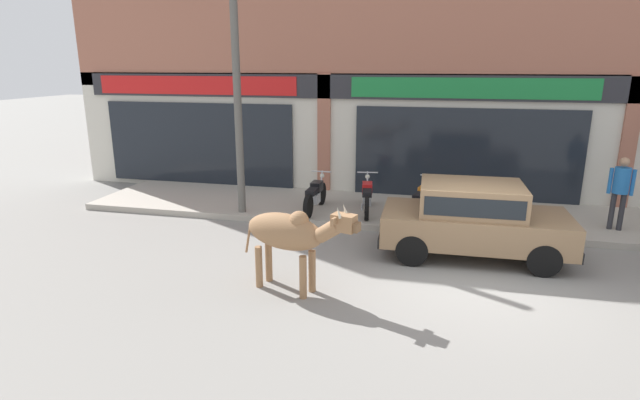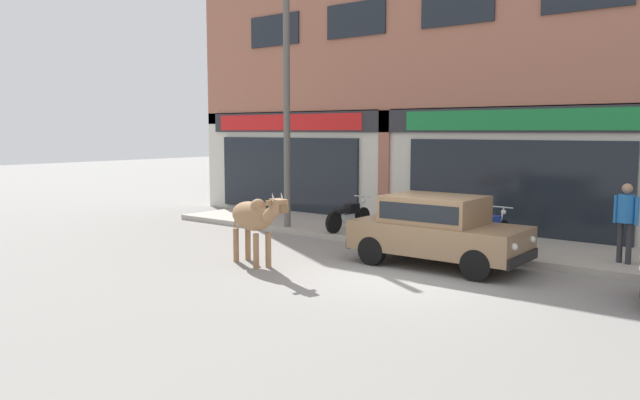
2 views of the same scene
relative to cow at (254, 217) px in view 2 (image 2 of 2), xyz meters
The scene contains 11 objects.
ground_plane 3.33m from the cow, 20.96° to the left, with size 90.00×90.00×0.00m, color gray.
sidewalk 5.73m from the cow, 58.36° to the left, with size 19.00×2.95×0.15m, color #A8A093.
shop_building 8.14m from the cow, 65.60° to the left, with size 23.00×1.40×10.06m.
cow is the anchor object (origin of this frame).
car_1 3.78m from the cow, 37.45° to the left, with size 3.64×1.67×1.46m.
motorcycle_0 4.22m from the cow, 98.27° to the left, with size 0.52×1.81×0.88m.
motorcycle_1 4.39m from the cow, 81.46° to the left, with size 0.52×1.81×0.88m.
motorcycle_2 4.75m from the cow, 65.27° to the left, with size 0.69×1.78×0.88m.
motorcycle_3 5.36m from the cow, 51.92° to the left, with size 0.52×1.81×0.88m.
pedestrian 7.45m from the cow, 34.85° to the left, with size 0.49×0.32×1.60m.
utility_pole 4.83m from the cow, 122.55° to the left, with size 0.18×0.18×6.07m, color #595651.
Camera 2 is at (6.07, -10.21, 2.79)m, focal length 35.00 mm.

